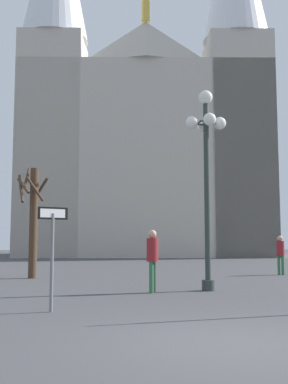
{
  "coord_description": "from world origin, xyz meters",
  "views": [
    {
      "loc": [
        -1.97,
        -6.43,
        1.44
      ],
      "look_at": [
        0.97,
        18.08,
        4.0
      ],
      "focal_mm": 43.18,
      "sensor_mm": 36.0,
      "label": 1
    }
  ],
  "objects_px": {
    "one_way_arrow_sign": "(52,244)",
    "street_lamp": "(206,155)",
    "cathedral": "(145,134)",
    "bare_tree": "(33,218)",
    "pedestrian_standing": "(280,251)",
    "pedestrian_walking": "(152,254)"
  },
  "relations": [
    {
      "from": "one_way_arrow_sign",
      "to": "street_lamp",
      "type": "height_order",
      "value": "street_lamp"
    },
    {
      "from": "cathedral",
      "to": "street_lamp",
      "type": "relative_size",
      "value": 5.9
    },
    {
      "from": "cathedral",
      "to": "bare_tree",
      "type": "bearing_deg",
      "value": -107.04
    },
    {
      "from": "bare_tree",
      "to": "pedestrian_standing",
      "type": "relative_size",
      "value": 2.62
    },
    {
      "from": "one_way_arrow_sign",
      "to": "pedestrian_walking",
      "type": "bearing_deg",
      "value": 51.0
    },
    {
      "from": "one_way_arrow_sign",
      "to": "pedestrian_standing",
      "type": "bearing_deg",
      "value": 45.58
    },
    {
      "from": "one_way_arrow_sign",
      "to": "cathedral",
      "type": "bearing_deg",
      "value": 79.65
    },
    {
      "from": "pedestrian_walking",
      "to": "cathedral",
      "type": "bearing_deg",
      "value": 83.4
    },
    {
      "from": "bare_tree",
      "to": "pedestrian_standing",
      "type": "xyz_separation_m",
      "value": [
        9.99,
        0.46,
        -1.31
      ]
    },
    {
      "from": "bare_tree",
      "to": "one_way_arrow_sign",
      "type": "bearing_deg",
      "value": -80.58
    },
    {
      "from": "street_lamp",
      "to": "bare_tree",
      "type": "height_order",
      "value": "street_lamp"
    },
    {
      "from": "street_lamp",
      "to": "cathedral",
      "type": "bearing_deg",
      "value": 86.63
    },
    {
      "from": "one_way_arrow_sign",
      "to": "pedestrian_standing",
      "type": "relative_size",
      "value": 1.31
    },
    {
      "from": "bare_tree",
      "to": "pedestrian_walking",
      "type": "relative_size",
      "value": 2.46
    },
    {
      "from": "street_lamp",
      "to": "bare_tree",
      "type": "distance_m",
      "value": 7.56
    },
    {
      "from": "cathedral",
      "to": "bare_tree",
      "type": "relative_size",
      "value": 8.18
    },
    {
      "from": "one_way_arrow_sign",
      "to": "street_lamp",
      "type": "bearing_deg",
      "value": 39.49
    },
    {
      "from": "street_lamp",
      "to": "pedestrian_walking",
      "type": "xyz_separation_m",
      "value": [
        -1.65,
        -0.34,
        -2.87
      ]
    },
    {
      "from": "bare_tree",
      "to": "pedestrian_walking",
      "type": "height_order",
      "value": "bare_tree"
    },
    {
      "from": "one_way_arrow_sign",
      "to": "bare_tree",
      "type": "distance_m",
      "value": 8.49
    },
    {
      "from": "cathedral",
      "to": "pedestrian_walking",
      "type": "height_order",
      "value": "cathedral"
    },
    {
      "from": "bare_tree",
      "to": "pedestrian_walking",
      "type": "distance_m",
      "value": 6.64
    }
  ]
}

